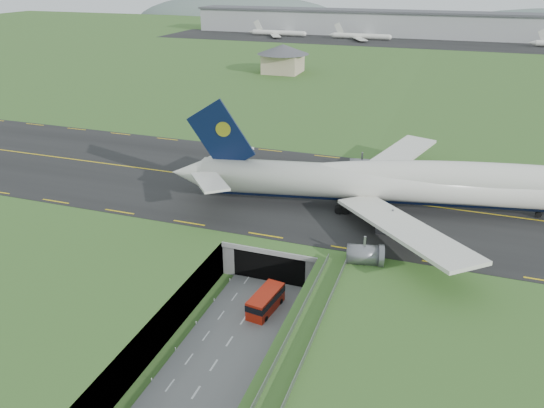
% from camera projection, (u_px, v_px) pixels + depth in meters
% --- Properties ---
extents(ground, '(900.00, 900.00, 0.00)m').
position_uv_depth(ground, '(251.00, 310.00, 78.55)').
color(ground, '#3C6127').
rests_on(ground, ground).
extents(airfield_deck, '(800.00, 800.00, 6.00)m').
position_uv_depth(airfield_deck, '(251.00, 293.00, 77.32)').
color(airfield_deck, gray).
rests_on(airfield_deck, ground).
extents(trench_road, '(12.00, 75.00, 0.20)m').
position_uv_depth(trench_road, '(231.00, 340.00, 72.04)').
color(trench_road, slate).
rests_on(trench_road, ground).
extents(taxiway, '(800.00, 44.00, 0.18)m').
position_uv_depth(taxiway, '(311.00, 191.00, 104.50)').
color(taxiway, black).
rests_on(taxiway, airfield_deck).
extents(tunnel_portal, '(17.00, 22.30, 6.00)m').
position_uv_depth(tunnel_portal, '(286.00, 240.00, 91.59)').
color(tunnel_portal, gray).
rests_on(tunnel_portal, ground).
extents(guideway, '(3.00, 53.00, 7.05)m').
position_uv_depth(guideway, '(281.00, 388.00, 56.59)').
color(guideway, '#A8A8A3').
rests_on(guideway, ground).
extents(jumbo_jet, '(92.66, 59.23, 19.95)m').
position_uv_depth(jumbo_jet, '(424.00, 184.00, 93.78)').
color(jumbo_jet, silver).
rests_on(jumbo_jet, ground).
extents(shuttle_tram, '(3.78, 7.74, 3.03)m').
position_uv_depth(shuttle_tram, '(266.00, 301.00, 77.62)').
color(shuttle_tram, red).
rests_on(shuttle_tram, ground).
extents(service_building, '(21.50, 21.50, 11.65)m').
position_uv_depth(service_building, '(283.00, 56.00, 219.12)').
color(service_building, '#C3AD8D').
rests_on(service_building, ground).
extents(cargo_terminal, '(320.00, 67.00, 15.60)m').
position_uv_depth(cargo_terminal, '(424.00, 24.00, 330.96)').
color(cargo_terminal, '#B2B2B2').
rests_on(cargo_terminal, ground).
extents(distant_hills, '(700.00, 91.00, 60.00)m').
position_uv_depth(distant_hills, '(516.00, 35.00, 431.43)').
color(distant_hills, slate).
rests_on(distant_hills, ground).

